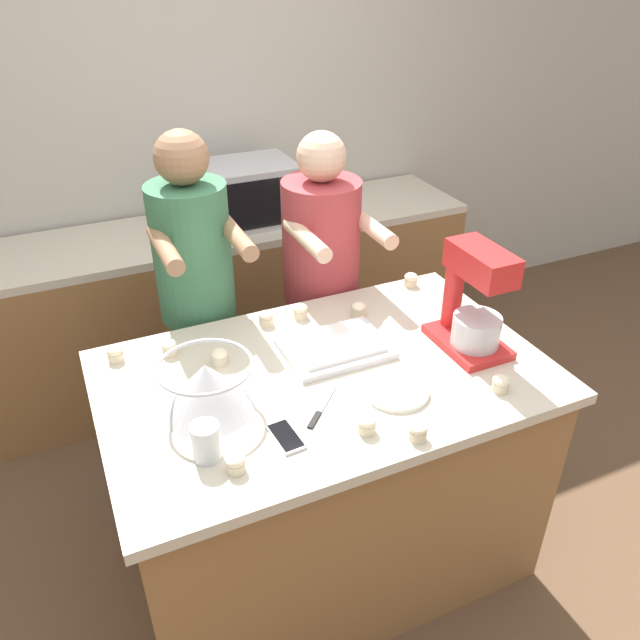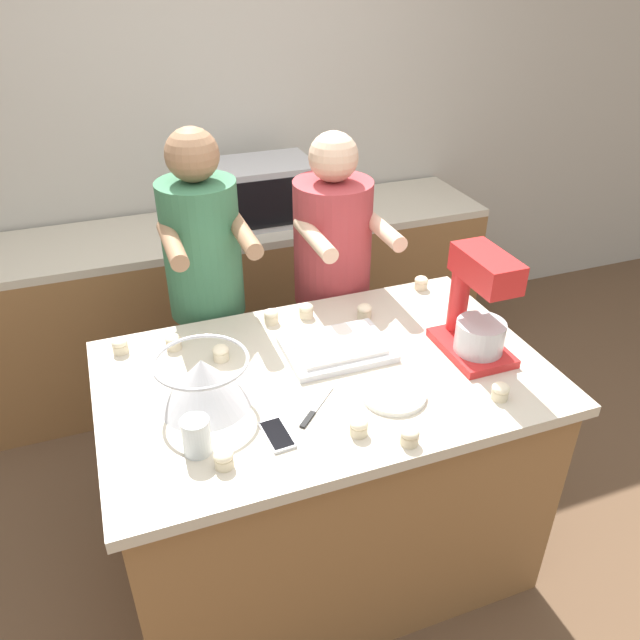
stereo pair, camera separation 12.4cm
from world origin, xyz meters
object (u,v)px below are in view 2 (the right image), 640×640
cell_phone (277,435)px  cupcake_5 (500,391)px  stand_mixer (477,310)px  drinking_glass (196,436)px  cupcake_8 (359,426)px  baking_tray (337,347)px  knife (315,409)px  cupcake_3 (271,316)px  person_right (332,299)px  cupcake_1 (410,436)px  cupcake_6 (224,458)px  cupcake_7 (120,345)px  microwave_oven (262,192)px  cupcake_10 (421,283)px  cupcake_0 (306,310)px  mixing_bowl (203,381)px  cupcake_9 (173,342)px  cupcake_4 (221,352)px  cupcake_2 (364,311)px  person_left (209,312)px  small_plate (393,394)px

cell_phone → cupcake_5: (0.72, -0.08, 0.02)m
stand_mixer → drinking_glass: (-1.01, -0.17, -0.11)m
drinking_glass → cupcake_8: (0.46, -0.09, -0.03)m
baking_tray → knife: size_ratio=2.20×
cupcake_3 → cupcake_5: bearing=-51.7°
person_right → cupcake_1: size_ratio=27.07×
cupcake_6 → cupcake_7: 0.72m
microwave_oven → cupcake_10: (0.40, -1.01, -0.11)m
cell_phone → knife: bearing=26.7°
cell_phone → cupcake_0: cupcake_0 is taller
mixing_bowl → microwave_oven: bearing=67.4°
cell_phone → cupcake_9: cupcake_9 is taller
cupcake_1 → cupcake_8: same height
drinking_glass → cupcake_9: 0.56m
drinking_glass → cupcake_1: bearing=-17.3°
mixing_bowl → cupcake_9: size_ratio=5.17×
cupcake_5 → cupcake_1: bearing=-166.8°
cupcake_4 → cupcake_6: (-0.11, -0.51, 0.00)m
cupcake_2 → cupcake_8: bearing=-115.3°
microwave_oven → stand_mixer: bearing=-76.9°
person_left → cupcake_10: (0.86, -0.24, 0.10)m
cupcake_1 → cupcake_4: 0.74m
cupcake_6 → cupcake_9: size_ratio=1.00×
cupcake_0 → cupcake_10: same height
drinking_glass → stand_mixer: bearing=9.4°
cupcake_2 → cupcake_4: size_ratio=1.00×
person_left → drinking_glass: person_left is taller
person_right → cupcake_2: size_ratio=27.07×
mixing_bowl → cupcake_5: 0.94m
cupcake_5 → cupcake_2: bearing=108.3°
person_right → cupcake_10: bearing=-37.8°
baking_tray → person_left: bearing=122.7°
cupcake_8 → microwave_oven: bearing=83.3°
mixing_bowl → cupcake_6: bearing=-91.4°
cupcake_2 → cupcake_5: (0.20, -0.61, 0.00)m
cupcake_6 → mixing_bowl: bearing=88.6°
baking_tray → knife: 0.33m
person_left → cupcake_5: (0.74, -0.98, 0.10)m
cupcake_9 → cupcake_10: same height
knife → cupcake_2: (0.37, 0.46, 0.03)m
cupcake_7 → cupcake_8: (0.62, -0.69, 0.00)m
microwave_oven → cupcake_1: (-0.08, -1.84, -0.11)m
stand_mixer → knife: 0.66m
microwave_oven → cupcake_6: microwave_oven is taller
cupcake_5 → cupcake_9: size_ratio=1.00×
drinking_glass → microwave_oven: bearing=68.1°
person_right → cupcake_3: person_right is taller
small_plate → knife: bearing=174.7°
cell_phone → cupcake_1: 0.39m
cupcake_7 → baking_tray: bearing=-20.1°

